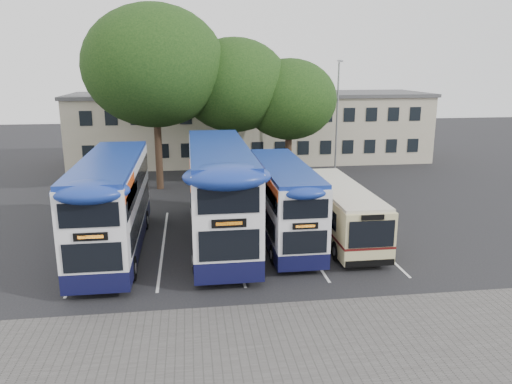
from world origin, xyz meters
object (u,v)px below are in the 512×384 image
at_px(bus_dd_left, 112,201).
at_px(bus_single, 339,208).
at_px(tree_left, 154,66).
at_px(bus_dd_right, 284,199).
at_px(tree_mid, 234,85).
at_px(tree_right, 289,100).
at_px(lamp_post, 337,111).
at_px(bus_dd_mid, 219,189).

xyz_separation_m(bus_dd_left, bus_single, (11.25, 0.52, -0.94)).
bearing_deg(bus_dd_left, tree_left, 82.96).
relative_size(bus_dd_left, bus_dd_right, 1.14).
xyz_separation_m(tree_left, bus_dd_right, (6.80, -11.83, -6.43)).
xyz_separation_m(tree_mid, bus_dd_left, (-7.08, -13.38, -4.77)).
height_order(tree_mid, bus_dd_left, tree_mid).
height_order(tree_left, tree_mid, tree_left).
bearing_deg(bus_single, tree_right, 90.62).
bearing_deg(tree_mid, tree_right, -2.00).
xyz_separation_m(lamp_post, bus_dd_right, (-7.17, -15.02, -2.91)).
xyz_separation_m(bus_dd_mid, bus_single, (6.15, -0.15, -1.16)).
xyz_separation_m(tree_mid, bus_single, (4.17, -12.86, -5.70)).
relative_size(tree_mid, bus_dd_right, 1.12).
xyz_separation_m(lamp_post, bus_single, (-4.24, -14.97, -3.53)).
distance_m(lamp_post, bus_single, 15.96).
distance_m(bus_dd_left, bus_dd_mid, 5.14).
xyz_separation_m(bus_dd_left, bus_dd_right, (8.31, 0.46, -0.31)).
bearing_deg(tree_right, lamp_post, 27.23).
distance_m(tree_right, bus_dd_left, 17.68).
distance_m(tree_left, bus_single, 16.83).
xyz_separation_m(tree_mid, bus_dd_right, (1.24, -12.91, -5.08)).
bearing_deg(bus_dd_mid, tree_mid, 81.12).
height_order(bus_dd_left, bus_dd_mid, bus_dd_mid).
height_order(tree_left, bus_dd_right, tree_left).
xyz_separation_m(tree_left, bus_single, (9.73, -11.78, -7.05)).
relative_size(lamp_post, bus_single, 0.99).
relative_size(tree_right, bus_single, 1.00).
relative_size(bus_dd_right, bus_single, 1.03).
height_order(lamp_post, tree_left, tree_left).
relative_size(tree_left, tree_mid, 1.20).
bearing_deg(tree_left, tree_mid, 10.98).
distance_m(lamp_post, bus_dd_left, 22.06).
bearing_deg(bus_dd_mid, tree_right, 64.42).
xyz_separation_m(tree_left, bus_dd_left, (-1.52, -12.30, -6.11)).
bearing_deg(bus_dd_left, lamp_post, 45.00).
xyz_separation_m(lamp_post, bus_dd_left, (-15.49, -15.49, -2.60)).
bearing_deg(lamp_post, tree_right, -152.77).
bearing_deg(tree_left, lamp_post, 12.86).
height_order(tree_left, bus_dd_left, tree_left).
bearing_deg(bus_dd_right, tree_left, 119.87).
relative_size(tree_left, bus_dd_mid, 1.08).
bearing_deg(bus_single, lamp_post, 74.19).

